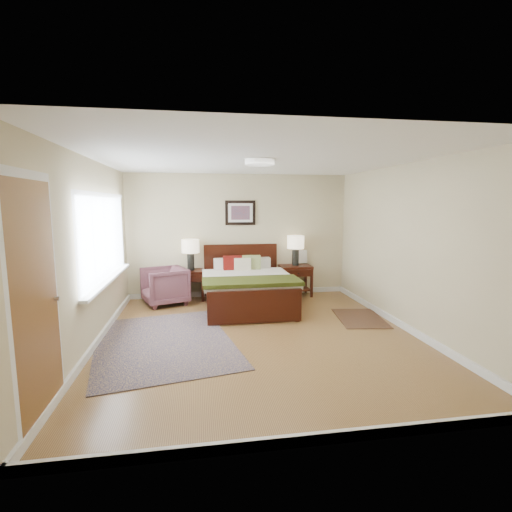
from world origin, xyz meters
The scene contains 18 objects.
floor centered at (0.00, 0.00, 0.00)m, with size 5.00×5.00×0.00m, color olive.
back_wall centered at (0.00, 2.50, 1.25)m, with size 4.50×0.04×2.50m, color #C9BD91.
front_wall centered at (0.00, -2.50, 1.25)m, with size 4.50×0.04×2.50m, color #C9BD91.
left_wall centered at (-2.25, 0.00, 1.25)m, with size 0.04×5.00×2.50m, color #C9BD91.
right_wall centered at (2.25, 0.00, 1.25)m, with size 0.04×5.00×2.50m, color #C9BD91.
ceiling centered at (0.00, 0.00, 2.50)m, with size 4.50×5.00×0.02m, color white.
window centered at (-2.20, 0.70, 1.38)m, with size 0.11×2.72×1.32m.
door centered at (-2.23, -1.75, 1.07)m, with size 0.06×1.00×2.18m.
ceil_fixture centered at (0.00, 0.00, 2.47)m, with size 0.44×0.44×0.08m.
bed centered at (0.02, 1.53, 0.49)m, with size 1.63×1.96×1.06m.
wall_art centered at (0.02, 2.47, 1.72)m, with size 0.62×0.05×0.50m.
nightstand_left centered at (-1.00, 2.25, 0.47)m, with size 0.50×0.45×0.59m.
nightstand_right centered at (1.14, 2.26, 0.39)m, with size 0.64×0.48×0.64m.
lamp_left centered at (-1.00, 2.27, 1.02)m, with size 0.34×0.34×0.61m.
lamp_right centered at (1.14, 2.27, 1.07)m, with size 0.34×0.34×0.61m.
armchair centered at (-1.49, 2.00, 0.35)m, with size 0.76×0.78×0.71m, color brown.
rug_persian centered at (-1.35, -0.03, 0.01)m, with size 1.78×2.51×0.01m, color #0B0F3B.
rug_navy centered at (1.80, 0.55, 0.01)m, with size 0.72×1.08×0.01m, color black.
Camera 1 is at (-0.87, -5.08, 1.90)m, focal length 26.00 mm.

